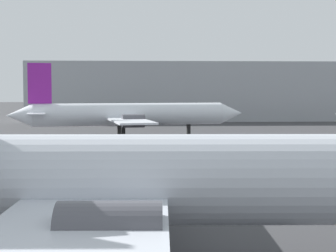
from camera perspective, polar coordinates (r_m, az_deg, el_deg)
The scene contains 4 objects.
airplane_at_gate at distance 18.39m, azimuth -4.44°, elevation -6.05°, with size 34.64×23.98×10.74m.
airplane_distant at distance 67.34m, azimuth -4.53°, elevation 1.30°, with size 31.49×26.54×10.29m.
baggage_cart at distance 32.46m, azimuth 1.35°, elevation -6.76°, with size 2.72×2.39×1.30m.
terminal_building at distance 123.92m, azimuth 3.85°, elevation 3.88°, with size 79.57×27.09×13.18m, color #999EA3.
Camera 1 is at (-3.62, -7.61, 6.81)m, focal length 54.36 mm.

